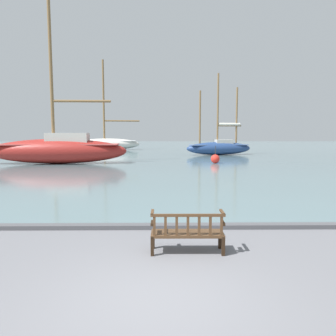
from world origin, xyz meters
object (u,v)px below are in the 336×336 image
object	(u,v)px
sailboat_outer_port	(58,149)
sailboat_outer_starboard	(106,143)
park_bench	(187,232)
channel_buoy	(215,159)
sailboat_nearest_starboard	(219,147)

from	to	relation	value
sailboat_outer_port	sailboat_outer_starboard	xyz separation A→B (m)	(0.43, 19.79, -0.24)
park_bench	channel_buoy	bearing A→B (deg)	79.37
sailboat_outer_port	sailboat_nearest_starboard	xyz separation A→B (m)	(14.79, 9.92, -0.28)
park_bench	sailboat_outer_starboard	xyz separation A→B (m)	(-8.68, 39.48, 0.57)
park_bench	sailboat_outer_starboard	size ratio (longest dim) A/B	0.13
park_bench	sailboat_outer_port	distance (m)	21.71
sailboat_outer_starboard	sailboat_nearest_starboard	world-z (taller)	sailboat_outer_starboard
park_bench	sailboat_nearest_starboard	distance (m)	30.16
sailboat_outer_starboard	sailboat_nearest_starboard	distance (m)	17.42
sailboat_outer_starboard	sailboat_nearest_starboard	xyz separation A→B (m)	(14.36, -9.87, -0.04)
park_bench	sailboat_nearest_starboard	world-z (taller)	sailboat_nearest_starboard
park_bench	channel_buoy	world-z (taller)	channel_buoy
sailboat_outer_port	sailboat_outer_starboard	bearing A→B (deg)	88.76
park_bench	channel_buoy	distance (m)	20.11
sailboat_outer_port	park_bench	bearing A→B (deg)	-65.17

